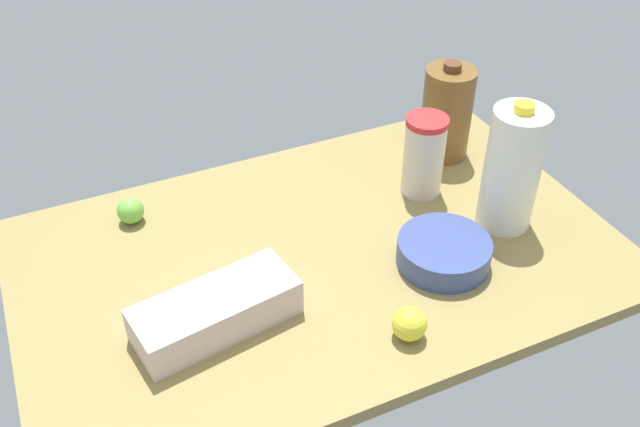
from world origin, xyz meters
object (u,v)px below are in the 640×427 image
Objects in this scene: milk_jug at (512,169)px; tumbler_cup at (424,156)px; mixing_bowl at (444,252)px; lemon_beside_bowl at (409,324)px; egg_carton at (216,311)px; lime_by_jug at (130,211)px; chocolate_milk_jug at (447,113)px.

tumbler_cup is at bearing -58.52° from milk_jug.
tumbler_cup is at bearing -110.31° from mixing_bowl.
egg_carton is at bearing -28.71° from lemon_beside_bowl.
lemon_beside_bowl is at bearing 56.43° from tumbler_cup.
egg_carton is (46.15, -2.27, 1.01)cm from mixing_bowl.
egg_carton is at bearing 3.27° from milk_jug.
milk_jug is 79.80cm from lime_by_jug.
chocolate_milk_jug is 17.15cm from tumbler_cup.
mixing_bowl is 2.96× the size of lemon_beside_bowl.
tumbler_cup reaches higher than egg_carton.
lime_by_jug is (61.77, -15.96, -6.59)cm from tumbler_cup.
milk_jug is at bearing 121.48° from tumbler_cup.
chocolate_milk_jug is at bearing -122.00° from mixing_bowl.
lemon_beside_bowl is at bearing 141.93° from egg_carton.
milk_jug reaches higher than lime_by_jug.
chocolate_milk_jug is 61.46cm from lemon_beside_bowl.
tumbler_cup is 44.74cm from lemon_beside_bowl.
tumbler_cup is at bearing 165.52° from lime_by_jug.
lemon_beside_bowl reaches higher than mixing_bowl.
egg_carton is 58.54cm from tumbler_cup.
lemon_beside_bowl is at bearing 30.14° from milk_jug.
tumbler_cup is 64.13cm from lime_by_jug.
lime_by_jug is 0.91× the size of lemon_beside_bowl.
milk_jug reaches higher than egg_carton.
lime_by_jug is at bearing -24.42° from milk_jug.
tumbler_cup reaches higher than lemon_beside_bowl.
milk_jug is 4.54× the size of lemon_beside_bowl.
egg_carton is 1.04× the size of milk_jug.
lemon_beside_bowl reaches higher than lime_by_jug.
tumbler_cup is (-8.41, -22.71, 6.75)cm from mixing_bowl.
egg_carton is 34.28cm from lemon_beside_bowl.
chocolate_milk_jug is (-67.38, -31.70, 7.46)cm from egg_carton.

